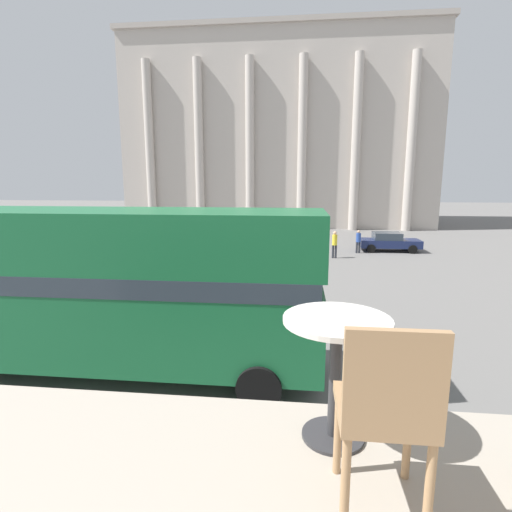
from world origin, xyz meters
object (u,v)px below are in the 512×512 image
at_px(traffic_light_mid, 203,231).
at_px(pedestrian_white, 216,231).
at_px(cafe_chair_0, 386,408).
at_px(plaza_building_left, 280,136).
at_px(pedestrian_yellow, 335,243).
at_px(cafe_dining_table, 336,351).
at_px(pedestrian_black, 178,261).
at_px(double_decker_bus, 104,285).
at_px(car_navy, 389,241).
at_px(pedestrian_blue, 358,240).
at_px(traffic_light_near, 126,252).

xyz_separation_m(traffic_light_mid, pedestrian_white, (-1.40, 9.77, -1.20)).
xyz_separation_m(cafe_chair_0, plaza_building_left, (-2.95, 47.97, 6.43)).
height_order(cafe_chair_0, pedestrian_yellow, cafe_chair_0).
distance_m(cafe_chair_0, pedestrian_yellow, 24.61).
distance_m(cafe_dining_table, pedestrian_white, 29.73).
relative_size(cafe_dining_table, pedestrian_black, 0.41).
relative_size(cafe_dining_table, cafe_chair_0, 0.80).
xyz_separation_m(double_decker_bus, pedestrian_black, (-1.16, 9.66, -1.32)).
bearing_deg(pedestrian_white, car_navy, -62.20).
bearing_deg(plaza_building_left, pedestrian_white, -102.24).
distance_m(traffic_light_mid, pedestrian_blue, 11.66).
height_order(double_decker_bus, plaza_building_left, plaza_building_left).
bearing_deg(traffic_light_mid, cafe_dining_table, -74.06).
relative_size(pedestrian_yellow, pedestrian_blue, 1.10).
height_order(double_decker_bus, traffic_light_near, double_decker_bus).
relative_size(double_decker_bus, cafe_chair_0, 11.90).
bearing_deg(pedestrian_white, plaza_building_left, 23.67).
distance_m(cafe_dining_table, pedestrian_black, 18.05).
xyz_separation_m(cafe_dining_table, cafe_chair_0, (0.17, -0.53, -0.02)).
height_order(cafe_chair_0, traffic_light_mid, cafe_chair_0).
height_order(traffic_light_mid, pedestrian_blue, traffic_light_mid).
xyz_separation_m(plaza_building_left, pedestrian_black, (-3.41, -30.74, -9.34)).
bearing_deg(car_navy, double_decker_bus, 50.21).
bearing_deg(cafe_chair_0, cafe_dining_table, 111.71).
relative_size(double_decker_bus, pedestrian_white, 6.08).
bearing_deg(traffic_light_near, cafe_chair_0, -61.12).
bearing_deg(pedestrian_yellow, car_navy, 85.81).
xyz_separation_m(double_decker_bus, pedestrian_blue, (8.91, 18.87, -1.43)).
bearing_deg(double_decker_bus, car_navy, 66.02).
bearing_deg(traffic_light_near, cafe_dining_table, -60.63).
height_order(traffic_light_mid, pedestrian_white, traffic_light_mid).
bearing_deg(traffic_light_near, pedestrian_blue, 55.23).
relative_size(cafe_dining_table, pedestrian_yellow, 0.42).
xyz_separation_m(double_decker_bus, traffic_light_near, (-1.29, 4.19, 0.09)).
bearing_deg(car_navy, plaza_building_left, -76.90).
relative_size(cafe_dining_table, traffic_light_near, 0.20).
bearing_deg(traffic_light_near, traffic_light_mid, 83.51).
distance_m(traffic_light_near, car_navy, 20.13).
relative_size(double_decker_bus, traffic_light_mid, 3.19).
xyz_separation_m(car_navy, pedestrian_yellow, (-4.08, -3.10, 0.32)).
bearing_deg(plaza_building_left, car_navy, -66.46).
xyz_separation_m(double_decker_bus, car_navy, (11.19, 19.89, -1.65)).
distance_m(cafe_dining_table, traffic_light_mid, 19.85).
xyz_separation_m(plaza_building_left, traffic_light_near, (-3.54, -36.21, -7.93)).
height_order(cafe_dining_table, pedestrian_yellow, cafe_dining_table).
distance_m(pedestrian_black, pedestrian_blue, 13.65).
bearing_deg(double_decker_bus, cafe_dining_table, -49.06).
xyz_separation_m(pedestrian_white, pedestrian_yellow, (8.90, -4.95, -0.01)).
height_order(pedestrian_white, pedestrian_yellow, pedestrian_white).
bearing_deg(plaza_building_left, cafe_dining_table, -86.64).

